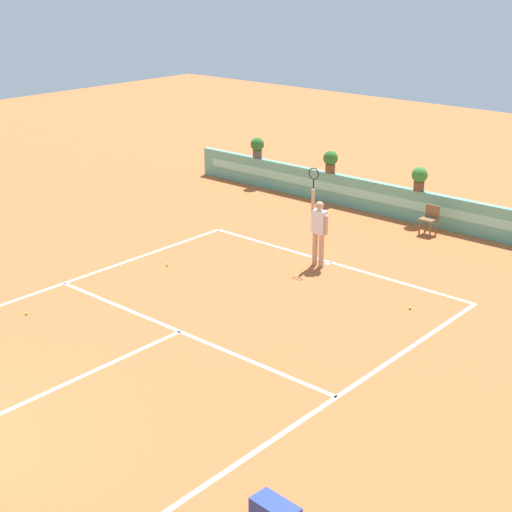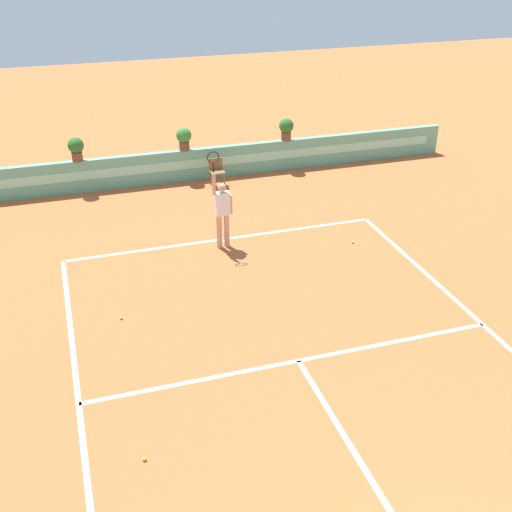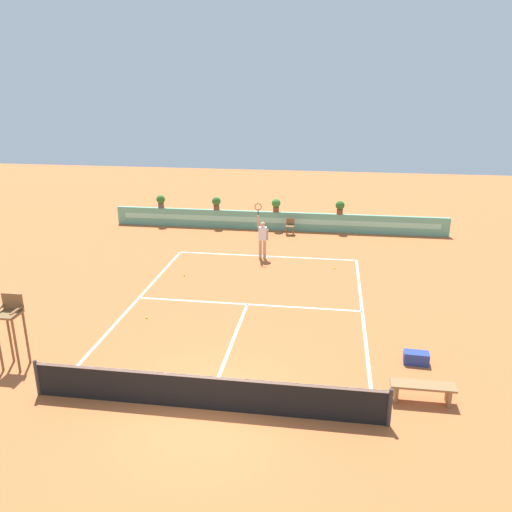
# 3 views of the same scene
# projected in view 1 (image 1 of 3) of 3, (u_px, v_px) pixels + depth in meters

# --- Properties ---
(ground_plane) EXTENTS (60.00, 60.00, 0.00)m
(ground_plane) POSITION_uv_depth(u_px,v_px,m) (166.00, 338.00, 16.42)
(ground_plane) COLOR #BC6033
(court_lines) EXTENTS (8.32, 11.94, 0.01)m
(court_lines) POSITION_uv_depth(u_px,v_px,m) (190.00, 327.00, 16.93)
(court_lines) COLOR white
(court_lines) RESTS_ON ground
(back_wall_barrier) EXTENTS (18.00, 0.21, 1.00)m
(back_wall_barrier) POSITION_uv_depth(u_px,v_px,m) (419.00, 207.00, 23.58)
(back_wall_barrier) COLOR #60A88E
(back_wall_barrier) RESTS_ON ground
(ball_kid_chair) EXTENTS (0.44, 0.44, 0.85)m
(ball_kid_chair) POSITION_uv_depth(u_px,v_px,m) (430.00, 218.00, 22.60)
(ball_kid_chair) COLOR brown
(ball_kid_chair) RESTS_ON ground
(tennis_player) EXTENTS (0.62, 0.24, 2.58)m
(tennis_player) POSITION_uv_depth(u_px,v_px,m) (319.00, 227.00, 20.01)
(tennis_player) COLOR tan
(tennis_player) RESTS_ON ground
(tennis_ball_near_baseline) EXTENTS (0.07, 0.07, 0.07)m
(tennis_ball_near_baseline) POSITION_uv_depth(u_px,v_px,m) (167.00, 265.00, 20.33)
(tennis_ball_near_baseline) COLOR #CCE033
(tennis_ball_near_baseline) RESTS_ON ground
(tennis_ball_mid_court) EXTENTS (0.07, 0.07, 0.07)m
(tennis_ball_mid_court) POSITION_uv_depth(u_px,v_px,m) (26.00, 313.00, 17.50)
(tennis_ball_mid_court) COLOR #CCE033
(tennis_ball_mid_court) RESTS_ON ground
(tennis_ball_by_sideline) EXTENTS (0.07, 0.07, 0.07)m
(tennis_ball_by_sideline) POSITION_uv_depth(u_px,v_px,m) (410.00, 308.00, 17.77)
(tennis_ball_by_sideline) COLOR #CCE033
(tennis_ball_by_sideline) RESTS_ON ground
(potted_plant_centre) EXTENTS (0.48, 0.48, 0.72)m
(potted_plant_centre) POSITION_uv_depth(u_px,v_px,m) (419.00, 177.00, 23.30)
(potted_plant_centre) COLOR brown
(potted_plant_centre) RESTS_ON back_wall_barrier
(potted_plant_far_left) EXTENTS (0.48, 0.48, 0.72)m
(potted_plant_far_left) POSITION_uv_depth(u_px,v_px,m) (257.00, 146.00, 27.25)
(potted_plant_far_left) COLOR #514C47
(potted_plant_far_left) RESTS_ON back_wall_barrier
(potted_plant_left) EXTENTS (0.48, 0.48, 0.72)m
(potted_plant_left) POSITION_uv_depth(u_px,v_px,m) (330.00, 160.00, 25.31)
(potted_plant_left) COLOR brown
(potted_plant_left) RESTS_ON back_wall_barrier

